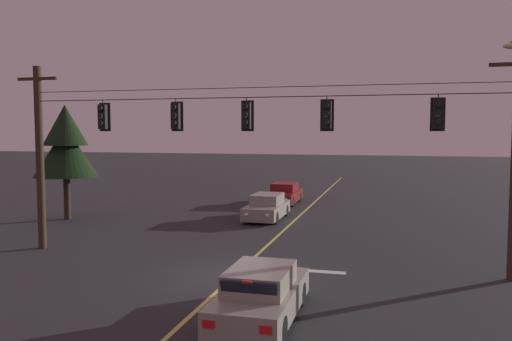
{
  "coord_description": "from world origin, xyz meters",
  "views": [
    {
      "loc": [
        5.02,
        -15.94,
        4.84
      ],
      "look_at": [
        0.0,
        3.05,
        3.33
      ],
      "focal_mm": 35.99,
      "sensor_mm": 36.0,
      "label": 1
    }
  ],
  "objects": [
    {
      "name": "traffic_light_leftmost",
      "position": [
        -5.94,
        2.03,
        5.41
      ],
      "size": [
        0.48,
        0.41,
        1.22
      ],
      "color": "black"
    },
    {
      "name": "traffic_light_right_inner",
      "position": [
        2.81,
        2.03,
        5.41
      ],
      "size": [
        0.48,
        0.41,
        1.22
      ],
      "color": "black"
    },
    {
      "name": "car_oncoming_trailing",
      "position": [
        -1.88,
        17.57,
        0.65
      ],
      "size": [
        1.8,
        4.42,
        1.39
      ],
      "color": "maroon",
      "rests_on": "ground"
    },
    {
      "name": "traffic_light_rightmost",
      "position": [
        6.49,
        2.03,
        5.41
      ],
      "size": [
        0.48,
        0.41,
        1.22
      ],
      "color": "black"
    },
    {
      "name": "traffic_light_centre",
      "position": [
        -0.09,
        2.03,
        5.41
      ],
      "size": [
        0.48,
        0.41,
        1.22
      ],
      "color": "black"
    },
    {
      "name": "ground_plane",
      "position": [
        0.0,
        0.0,
        0.0
      ],
      "size": [
        180.0,
        180.0,
        0.0
      ],
      "primitive_type": "plane",
      "color": "#28282B"
    },
    {
      "name": "traffic_light_left_inner",
      "position": [
        -2.86,
        2.03,
        5.41
      ],
      "size": [
        0.48,
        0.41,
        1.22
      ],
      "color": "black"
    },
    {
      "name": "lane_centre_stripe",
      "position": [
        0.0,
        8.05,
        0.0
      ],
      "size": [
        0.14,
        60.0,
        0.01
      ],
      "primitive_type": "cube",
      "color": "#D1C64C",
      "rests_on": "ground"
    },
    {
      "name": "signal_span_assembly",
      "position": [
        0.0,
        2.05,
        3.88
      ],
      "size": [
        19.59,
        0.32,
        7.46
      ],
      "color": "#38281C",
      "rests_on": "ground"
    },
    {
      "name": "car_oncoming_lead",
      "position": [
        -1.57,
        11.3,
        0.65
      ],
      "size": [
        1.8,
        4.42,
        1.39
      ],
      "color": "gray",
      "rests_on": "ground"
    },
    {
      "name": "tree_verge_near",
      "position": [
        -12.19,
        8.46,
        4.12
      ],
      "size": [
        3.41,
        3.41,
        6.29
      ],
      "color": "#332316",
      "rests_on": "ground"
    },
    {
      "name": "stop_bar_paint",
      "position": [
        1.9,
        1.45,
        0.0
      ],
      "size": [
        3.4,
        0.36,
        0.01
      ],
      "primitive_type": "cube",
      "color": "silver",
      "rests_on": "ground"
    },
    {
      "name": "car_waiting_near_lane",
      "position": [
        1.85,
        -3.48,
        0.65
      ],
      "size": [
        1.8,
        4.33,
        1.39
      ],
      "color": "gray",
      "rests_on": "ground"
    }
  ]
}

